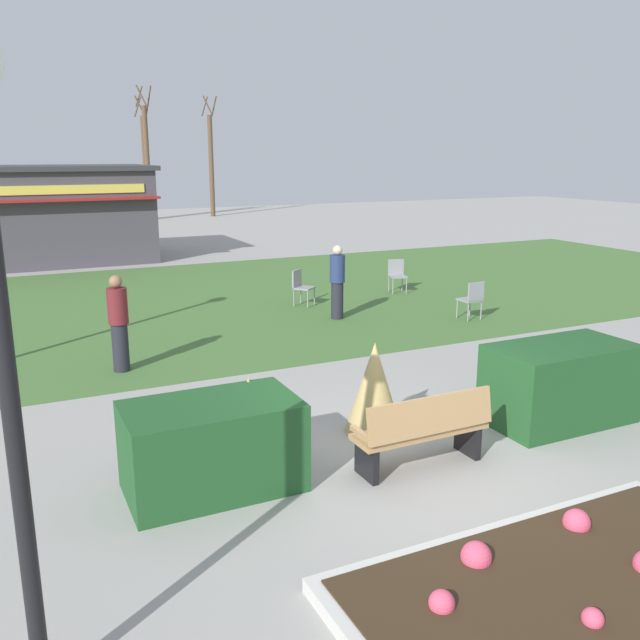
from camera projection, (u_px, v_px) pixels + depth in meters
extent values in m
plane|color=#999691|center=(402.00, 461.00, 8.27)|extent=(80.00, 80.00, 0.00)
cube|color=#446B33|center=(189.00, 303.00, 17.03)|extent=(36.00, 12.00, 0.01)
cube|color=beige|center=(567.00, 586.00, 5.76)|extent=(4.09, 2.00, 0.14)
cube|color=#382819|center=(568.00, 579.00, 5.74)|extent=(3.85, 1.76, 0.04)
sphere|color=#E54C6B|center=(577.00, 523.00, 6.53)|extent=(0.27, 0.27, 0.27)
sphere|color=#E54C6B|center=(476.00, 557.00, 5.98)|extent=(0.28, 0.28, 0.28)
sphere|color=#E54C6B|center=(442.00, 603.00, 5.36)|extent=(0.21, 0.21, 0.21)
sphere|color=#E54C6B|center=(593.00, 619.00, 5.18)|extent=(0.17, 0.17, 0.17)
cube|color=tan|center=(420.00, 431.00, 8.05)|extent=(1.70, 0.50, 0.06)
cube|color=tan|center=(431.00, 415.00, 7.79)|extent=(1.70, 0.14, 0.44)
cube|color=black|center=(367.00, 460.00, 7.79)|extent=(0.08, 0.44, 0.45)
cube|color=black|center=(468.00, 437.00, 8.42)|extent=(0.08, 0.44, 0.45)
cube|color=tan|center=(361.00, 434.00, 7.67)|extent=(0.06, 0.44, 0.06)
cube|color=tan|center=(474.00, 410.00, 8.37)|extent=(0.06, 0.44, 0.06)
cube|color=#1E4C23|center=(213.00, 446.00, 7.48)|extent=(1.91, 1.10, 1.02)
cube|color=#1E4C23|center=(560.00, 384.00, 9.39)|extent=(2.03, 1.10, 1.11)
cone|color=tan|center=(374.00, 388.00, 8.99)|extent=(0.79, 0.79, 1.26)
cone|color=tan|center=(250.00, 418.00, 8.18)|extent=(0.60, 0.60, 1.10)
cylinder|color=black|center=(13.00, 424.00, 4.25)|extent=(0.12, 0.12, 4.02)
cylinder|color=#2D4233|center=(599.00, 376.00, 10.25)|extent=(0.52, 0.52, 0.76)
cube|color=#47424C|center=(24.00, 217.00, 22.93)|extent=(8.19, 4.12, 3.13)
cube|color=#333338|center=(19.00, 168.00, 22.53)|extent=(8.49, 4.42, 0.16)
cube|color=maroon|center=(26.00, 201.00, 20.80)|extent=(8.29, 0.36, 0.08)
cube|color=#D8CC4C|center=(24.00, 191.00, 20.86)|extent=(7.38, 0.04, 0.28)
cube|color=gray|center=(304.00, 288.00, 16.63)|extent=(0.62, 0.62, 0.04)
cube|color=gray|center=(297.00, 279.00, 16.66)|extent=(0.37, 0.31, 0.44)
cylinder|color=gray|center=(308.00, 299.00, 16.44)|extent=(0.03, 0.03, 0.45)
cylinder|color=gray|center=(314.00, 296.00, 16.77)|extent=(0.03, 0.03, 0.45)
cylinder|color=gray|center=(294.00, 298.00, 16.59)|extent=(0.03, 0.03, 0.45)
cylinder|color=gray|center=(301.00, 295.00, 16.93)|extent=(0.03, 0.03, 0.45)
cube|color=gray|center=(470.00, 300.00, 15.27)|extent=(0.46, 0.46, 0.04)
cube|color=gray|center=(476.00, 292.00, 15.05)|extent=(0.44, 0.06, 0.44)
cylinder|color=gray|center=(470.00, 307.00, 15.57)|extent=(0.03, 0.03, 0.45)
cylinder|color=gray|center=(457.00, 309.00, 15.40)|extent=(0.03, 0.03, 0.45)
cylinder|color=gray|center=(481.00, 310.00, 15.25)|extent=(0.03, 0.03, 0.45)
cylinder|color=gray|center=(468.00, 312.00, 15.07)|extent=(0.03, 0.03, 0.45)
cube|color=gray|center=(398.00, 276.00, 18.17)|extent=(0.54, 0.54, 0.04)
cube|color=gray|center=(396.00, 267.00, 18.31)|extent=(0.44, 0.15, 0.44)
cylinder|color=gray|center=(393.00, 286.00, 18.01)|extent=(0.03, 0.03, 0.45)
cylinder|color=gray|center=(406.00, 286.00, 18.08)|extent=(0.03, 0.03, 0.45)
cylinder|color=gray|center=(389.00, 284.00, 18.37)|extent=(0.03, 0.03, 0.45)
cylinder|color=gray|center=(402.00, 283.00, 18.45)|extent=(0.03, 0.03, 0.45)
cylinder|color=#23232D|center=(337.00, 300.00, 15.31)|extent=(0.28, 0.28, 0.85)
cylinder|color=navy|center=(337.00, 269.00, 15.14)|extent=(0.34, 0.34, 0.62)
sphere|color=beige|center=(338.00, 250.00, 15.04)|extent=(0.22, 0.22, 0.22)
cylinder|color=#23232D|center=(121.00, 347.00, 11.61)|extent=(0.28, 0.28, 0.85)
cylinder|color=maroon|center=(117.00, 306.00, 11.43)|extent=(0.34, 0.34, 0.62)
sphere|color=#8C6647|center=(116.00, 282.00, 11.33)|extent=(0.22, 0.22, 0.22)
cube|color=black|center=(26.00, 224.00, 30.77)|extent=(4.34, 2.16, 0.60)
cube|color=black|center=(21.00, 215.00, 30.59)|extent=(2.44, 1.78, 0.44)
cylinder|color=black|center=(53.00, 226.00, 32.24)|extent=(0.66, 0.28, 0.64)
cylinder|color=black|center=(60.00, 229.00, 30.70)|extent=(0.66, 0.28, 0.64)
cylinder|color=brown|center=(146.00, 168.00, 38.21)|extent=(0.28, 0.28, 5.74)
cylinder|color=brown|center=(148.00, 107.00, 37.64)|extent=(0.25, 0.58, 1.12)
cylinder|color=brown|center=(138.00, 107.00, 37.59)|extent=(0.54, 0.36, 1.12)
cylinder|color=brown|center=(140.00, 106.00, 37.06)|extent=(0.54, 0.35, 1.12)
cylinder|color=brown|center=(211.00, 166.00, 40.04)|extent=(0.28, 0.28, 5.89)
cylinder|color=brown|center=(214.00, 106.00, 39.44)|extent=(0.25, 0.58, 1.12)
cylinder|color=brown|center=(205.00, 106.00, 39.40)|extent=(0.54, 0.36, 1.12)
cylinder|color=brown|center=(208.00, 105.00, 38.87)|extent=(0.54, 0.35, 1.12)
cylinder|color=brown|center=(147.00, 164.00, 37.83)|extent=(0.28, 0.28, 6.27)
cylinder|color=brown|center=(149.00, 96.00, 37.19)|extent=(0.25, 0.58, 1.12)
cylinder|color=brown|center=(139.00, 96.00, 37.15)|extent=(0.54, 0.36, 1.12)
cylinder|color=brown|center=(141.00, 95.00, 36.62)|extent=(0.54, 0.35, 1.12)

